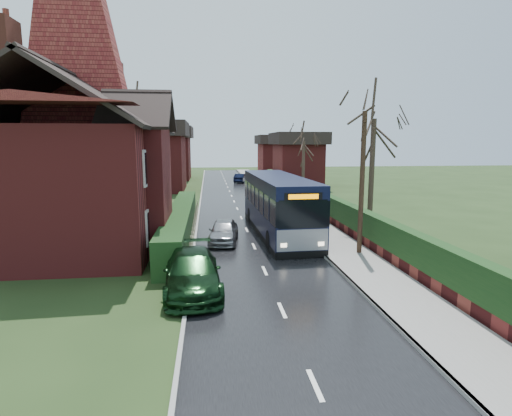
{
  "coord_description": "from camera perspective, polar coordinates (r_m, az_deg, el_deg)",
  "views": [
    {
      "loc": [
        -2.23,
        -17.82,
        5.29
      ],
      "look_at": [
        0.27,
        3.33,
        1.8
      ],
      "focal_mm": 28.0,
      "sensor_mm": 36.0,
      "label": 1
    }
  ],
  "objects": [
    {
      "name": "right_wall_hedge",
      "position": [
        29.27,
        9.26,
        0.79
      ],
      "size": [
        0.6,
        50.0,
        1.8
      ],
      "color": "maroon",
      "rests_on": "ground"
    },
    {
      "name": "tree_right_far",
      "position": [
        38.49,
        6.86,
        10.01
      ],
      "size": [
        4.02,
        4.02,
        7.77
      ],
      "color": "#372820",
      "rests_on": "ground"
    },
    {
      "name": "bus_stop_sign",
      "position": [
        23.38,
        8.79,
        1.07
      ],
      "size": [
        0.09,
        0.45,
        3.02
      ],
      "rotation": [
        0.0,
        0.0,
        0.04
      ],
      "color": "slate",
      "rests_on": "ground"
    },
    {
      "name": "brick_house",
      "position": [
        23.53,
        -22.93,
        6.35
      ],
      "size": [
        9.3,
        14.6,
        10.3
      ],
      "color": "maroon",
      "rests_on": "ground"
    },
    {
      "name": "kerb_left",
      "position": [
        28.32,
        -8.28,
        -1.46
      ],
      "size": [
        0.12,
        100.0,
        0.1
      ],
      "primitive_type": "cube",
      "color": "gray",
      "rests_on": "ground"
    },
    {
      "name": "bus",
      "position": [
        23.42,
        3.16,
        0.39
      ],
      "size": [
        2.91,
        11.15,
        3.36
      ],
      "rotation": [
        0.0,
        0.0,
        0.03
      ],
      "color": "black",
      "rests_on": "ground"
    },
    {
      "name": "car_silver",
      "position": [
        21.47,
        -4.63,
        -3.29
      ],
      "size": [
        1.9,
        3.79,
        1.24
      ],
      "primitive_type": "imported",
      "rotation": [
        0.0,
        0.0,
        -0.12
      ],
      "color": "#9E9FA2",
      "rests_on": "ground"
    },
    {
      "name": "road",
      "position": [
        28.4,
        -2.12,
        -1.42
      ],
      "size": [
        6.0,
        100.0,
        0.02
      ],
      "primitive_type": "cube",
      "color": "black",
      "rests_on": "ground"
    },
    {
      "name": "front_hedge",
      "position": [
        23.32,
        -10.72,
        -1.96
      ],
      "size": [
        1.2,
        16.0,
        1.6
      ],
      "primitive_type": "cube",
      "color": "black",
      "rests_on": "ground"
    },
    {
      "name": "car_green",
      "position": [
        14.7,
        -9.12,
        -8.99
      ],
      "size": [
        2.31,
        4.99,
        1.41
      ],
      "primitive_type": "imported",
      "rotation": [
        0.0,
        0.0,
        0.07
      ],
      "color": "black",
      "rests_on": "ground"
    },
    {
      "name": "pavement",
      "position": [
        29.04,
        6.27,
        -1.11
      ],
      "size": [
        2.5,
        100.0,
        0.14
      ],
      "primitive_type": "cube",
      "color": "slate",
      "rests_on": "ground"
    },
    {
      "name": "picket_fence",
      "position": [
        23.35,
        -8.86,
        -2.77
      ],
      "size": [
        0.1,
        16.0,
        0.9
      ],
      "primitive_type": null,
      "color": "tan",
      "rests_on": "ground"
    },
    {
      "name": "tree_house_side",
      "position": [
        36.41,
        -16.39,
        13.56
      ],
      "size": [
        4.85,
        4.85,
        11.01
      ],
      "color": "#382B21",
      "rests_on": "ground"
    },
    {
      "name": "car_distant",
      "position": [
        53.74,
        -2.21,
        4.29
      ],
      "size": [
        2.19,
        3.86,
        1.2
      ],
      "primitive_type": "imported",
      "rotation": [
        0.0,
        0.0,
        2.88
      ],
      "color": "black",
      "rests_on": "ground"
    },
    {
      "name": "kerb_right",
      "position": [
        28.79,
        3.94,
        -1.16
      ],
      "size": [
        0.12,
        100.0,
        0.14
      ],
      "primitive_type": "cube",
      "color": "gray",
      "rests_on": "ground"
    },
    {
      "name": "telegraph_pole",
      "position": [
        19.13,
        14.89,
        3.3
      ],
      "size": [
        0.32,
        0.85,
        6.7
      ],
      "rotation": [
        0.0,
        0.0,
        -0.3
      ],
      "color": "black",
      "rests_on": "ground"
    },
    {
      "name": "ground",
      "position": [
        18.72,
        0.39,
        -7.11
      ],
      "size": [
        140.0,
        140.0,
        0.0
      ],
      "primitive_type": "plane",
      "color": "#2B411B",
      "rests_on": "ground"
    },
    {
      "name": "tree_right_near",
      "position": [
        25.69,
        16.57,
        13.15
      ],
      "size": [
        4.45,
        4.45,
        9.61
      ],
      "color": "#31251D",
      "rests_on": "ground"
    }
  ]
}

